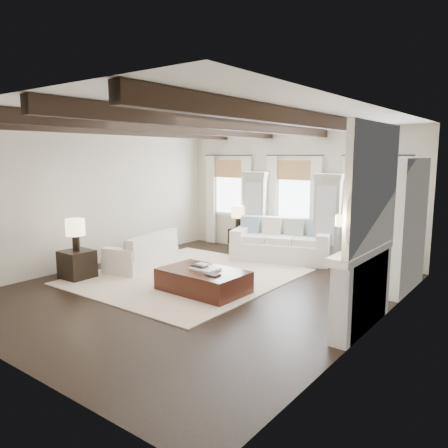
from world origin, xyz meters
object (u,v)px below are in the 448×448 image
Objects in this scene: sofa_left at (144,253)px; side_table_back at (238,239)px; sofa_back at (282,243)px; ottoman at (203,281)px; side_table_front at (77,265)px.

sofa_left is 2.86m from side_table_back.
sofa_back is 1.58× the size of ottoman.
side_table_back is (-1.47, 0.21, -0.10)m from sofa_back.
side_table_back is at bearing 76.55° from sofa_left.
side_table_front reaches higher than ottoman.
sofa_left reaches higher than side_table_front.
sofa_left is 2.35m from ottoman.
side_table_back is (0.66, 2.78, -0.03)m from sofa_left.
side_table_front is 0.99× the size of side_table_back.
sofa_back reaches higher than side_table_back.
sofa_left is (-2.14, -2.57, -0.08)m from sofa_back.
sofa_back is 1.29× the size of sofa_left.
side_table_back is at bearing 116.91° from ottoman.
sofa_back is 4.80m from side_table_front.
ottoman is 2.73× the size of side_table_front.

